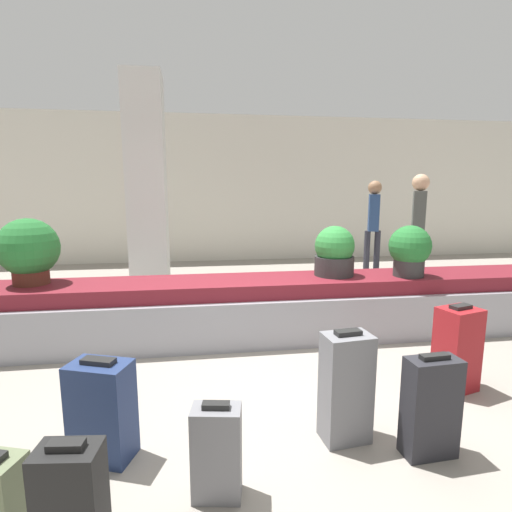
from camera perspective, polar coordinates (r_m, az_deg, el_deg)
name	(u,v)px	position (r m, az deg, el deg)	size (l,w,h in m)	color
ground_plane	(279,395)	(3.38, 3.31, -19.17)	(18.00, 18.00, 0.00)	gray
back_wall	(225,189)	(9.01, -4.47, 9.48)	(18.00, 0.06, 3.20)	beige
carousel	(256,309)	(4.43, 0.00, -7.60)	(7.52, 0.84, 0.66)	gray
pillar	(147,190)	(5.99, -15.30, 9.07)	(0.53, 0.53, 3.20)	silver
suitcase_0	(217,452)	(2.35, -5.63, -26.10)	(0.28, 0.20, 0.54)	slate
suitcase_1	(102,411)	(2.74, -21.17, -19.90)	(0.41, 0.34, 0.64)	navy
suitcase_2	(431,407)	(2.81, 23.68, -19.14)	(0.33, 0.18, 0.66)	#232328
suitcase_5	(457,349)	(3.69, 26.78, -11.76)	(0.36, 0.32, 0.71)	maroon
suitcase_6	(346,387)	(2.77, 12.71, -17.82)	(0.32, 0.24, 0.75)	slate
potted_plant_0	(29,250)	(4.64, -29.72, 0.71)	(0.59, 0.59, 0.68)	#4C2319
potted_plant_1	(334,252)	(4.55, 11.14, 0.54)	(0.44, 0.44, 0.56)	#2D2D2D
potted_plant_2	(410,250)	(4.73, 21.10, 0.80)	(0.46, 0.46, 0.57)	#2D2D2D
traveler_0	(373,219)	(7.72, 16.43, 5.10)	(0.31, 0.36, 1.76)	#282833
traveler_1	(418,221)	(6.75, 22.17, 4.68)	(0.31, 0.37, 1.84)	#282833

